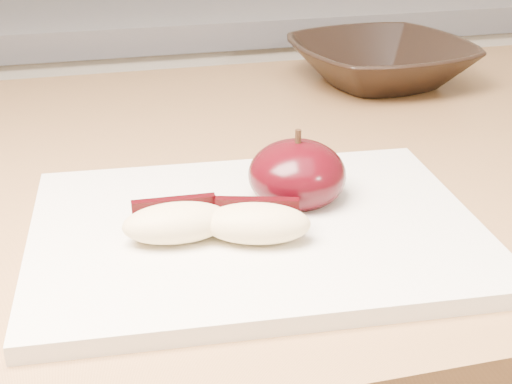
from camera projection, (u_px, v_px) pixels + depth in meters
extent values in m
cube|color=silver|center=(128.00, 236.00, 1.45)|extent=(2.40, 0.60, 0.90)
cube|color=slate|center=(107.00, 2.00, 1.25)|extent=(2.40, 0.62, 0.04)
cube|color=#9D7744|center=(162.00, 186.00, 0.65)|extent=(1.64, 0.64, 0.04)
cube|color=silver|center=(256.00, 231.00, 0.52)|extent=(0.34, 0.26, 0.01)
ellipsoid|color=black|center=(297.00, 175.00, 0.55)|extent=(0.08, 0.08, 0.05)
cylinder|color=black|center=(298.00, 137.00, 0.54)|extent=(0.00, 0.00, 0.01)
ellipsoid|color=beige|center=(177.00, 223.00, 0.49)|extent=(0.08, 0.04, 0.03)
cube|color=black|center=(174.00, 214.00, 0.51)|extent=(0.06, 0.01, 0.03)
ellipsoid|color=beige|center=(256.00, 223.00, 0.49)|extent=(0.08, 0.06, 0.03)
cube|color=black|center=(257.00, 214.00, 0.50)|extent=(0.06, 0.02, 0.03)
imported|color=black|center=(380.00, 62.00, 0.87)|extent=(0.23, 0.23, 0.05)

